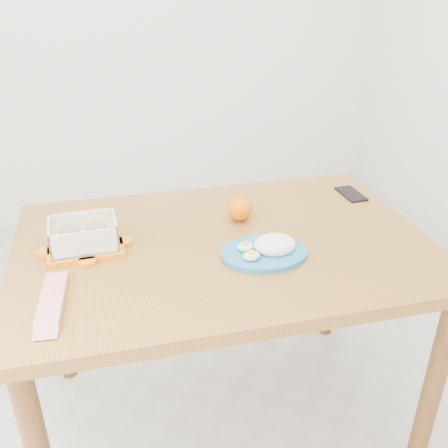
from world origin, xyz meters
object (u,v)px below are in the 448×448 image
object	(u,v)px
dining_table	(224,267)
rice_plate	(268,248)
food_container	(84,236)
smartphone	(351,194)
orange_fruit	(240,209)

from	to	relation	value
dining_table	rice_plate	size ratio (longest dim) A/B	4.72
dining_table	food_container	bearing A→B (deg)	172.55
food_container	dining_table	bearing A→B (deg)	-10.27
food_container	smartphone	size ratio (longest dim) A/B	1.69
dining_table	food_container	size ratio (longest dim) A/B	5.88
orange_fruit	food_container	bearing A→B (deg)	-177.14
dining_table	food_container	distance (m)	0.44
dining_table	rice_plate	distance (m)	0.19
food_container	rice_plate	xyz separation A→B (m)	(0.50, -0.21, -0.02)
rice_plate	smartphone	xyz separation A→B (m)	(0.46, 0.29, -0.02)
orange_fruit	rice_plate	xyz separation A→B (m)	(-0.01, -0.24, -0.02)
food_container	rice_plate	world-z (taller)	food_container
rice_plate	smartphone	bearing A→B (deg)	40.00
dining_table	smartphone	bearing A→B (deg)	22.72
rice_plate	smartphone	world-z (taller)	rice_plate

